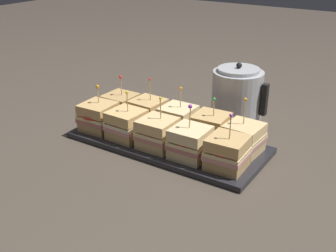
{
  "coord_description": "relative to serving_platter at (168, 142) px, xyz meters",
  "views": [
    {
      "loc": [
        0.66,
        -1.01,
        0.61
      ],
      "look_at": [
        0.0,
        0.0,
        0.07
      ],
      "focal_mm": 45.0,
      "sensor_mm": 36.0,
      "label": 1
    }
  ],
  "objects": [
    {
      "name": "ground_plane",
      "position": [
        0.0,
        0.0,
        -0.01
      ],
      "size": [
        6.0,
        6.0,
        0.0
      ],
      "primitive_type": "plane",
      "color": "#4C4238"
    },
    {
      "name": "kettle_steel",
      "position": [
        0.1,
        0.3,
        0.09
      ],
      "size": [
        0.2,
        0.18,
        0.22
      ],
      "color": "#B7BABF",
      "rests_on": "ground_plane"
    },
    {
      "name": "sandwich_front_right",
      "position": [
        0.12,
        -0.06,
        0.06
      ],
      "size": [
        0.11,
        0.11,
        0.16
      ],
      "color": "beige",
      "rests_on": "serving_platter"
    },
    {
      "name": "sandwich_front_center",
      "position": [
        -0.0,
        -0.06,
        0.06
      ],
      "size": [
        0.11,
        0.11,
        0.16
      ],
      "color": "#DBB77A",
      "rests_on": "serving_platter"
    },
    {
      "name": "sandwich_front_far_left",
      "position": [
        -0.24,
        -0.06,
        0.06
      ],
      "size": [
        0.11,
        0.12,
        0.16
      ],
      "color": "tan",
      "rests_on": "serving_platter"
    },
    {
      "name": "sandwich_back_center",
      "position": [
        -0.0,
        0.06,
        0.06
      ],
      "size": [
        0.11,
        0.11,
        0.16
      ],
      "color": "beige",
      "rests_on": "serving_platter"
    },
    {
      "name": "sandwich_back_right",
      "position": [
        0.12,
        0.06,
        0.06
      ],
      "size": [
        0.11,
        0.11,
        0.15
      ],
      "color": "tan",
      "rests_on": "serving_platter"
    },
    {
      "name": "sandwich_back_left",
      "position": [
        -0.12,
        0.06,
        0.06
      ],
      "size": [
        0.11,
        0.11,
        0.17
      ],
      "color": "tan",
      "rests_on": "serving_platter"
    },
    {
      "name": "sandwich_front_left",
      "position": [
        -0.12,
        -0.06,
        0.06
      ],
      "size": [
        0.11,
        0.11,
        0.16
      ],
      "color": "tan",
      "rests_on": "serving_platter"
    },
    {
      "name": "sandwich_back_far_left",
      "position": [
        -0.24,
        0.06,
        0.05
      ],
      "size": [
        0.11,
        0.11,
        0.16
      ],
      "color": "tan",
      "rests_on": "serving_platter"
    },
    {
      "name": "serving_platter",
      "position": [
        0.0,
        0.0,
        0.0
      ],
      "size": [
        0.62,
        0.27,
        0.02
      ],
      "color": "#232328",
      "rests_on": "ground_plane"
    },
    {
      "name": "sandwich_front_far_right",
      "position": [
        0.23,
        -0.06,
        0.06
      ],
      "size": [
        0.11,
        0.11,
        0.17
      ],
      "color": "tan",
      "rests_on": "serving_platter"
    },
    {
      "name": "sandwich_back_far_right",
      "position": [
        0.23,
        0.06,
        0.05
      ],
      "size": [
        0.11,
        0.11,
        0.17
      ],
      "color": "#DBB77A",
      "rests_on": "serving_platter"
    }
  ]
}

